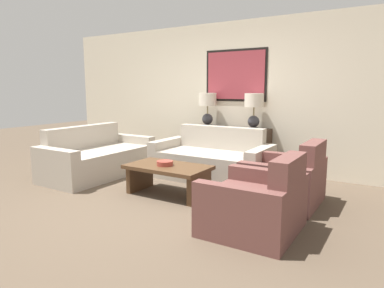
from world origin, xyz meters
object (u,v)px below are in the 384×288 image
Objects in this scene: couch_by_side at (98,159)px; coffee_table at (168,173)px; table_lamp_left at (208,105)px; table_lamp_right at (254,106)px; armchair_near_camera at (256,205)px; console_table at (229,149)px; armchair_near_back_wall at (286,182)px; decorative_bowl at (165,163)px; couch_by_back_wall at (212,161)px.

coffee_table is (1.67, -0.27, 0.02)m from couch_by_side.
table_lamp_right is (0.90, 0.00, 0.00)m from table_lamp_left.
console_table is at bearing 121.47° from armchair_near_camera.
couch_by_side is at bearing -139.59° from console_table.
armchair_near_back_wall is at bearing -52.45° from table_lamp_right.
decorative_bowl reaches higher than coffee_table.
couch_by_back_wall reaches higher than armchair_near_camera.
couch_by_back_wall reaches higher than coffee_table.
console_table is at bearing 180.00° from table_lamp_right.
table_lamp_right is at bearing 127.55° from armchair_near_back_wall.
couch_by_back_wall is (-0.45, -0.66, -0.89)m from table_lamp_right.
couch_by_side reaches higher than console_table.
armchair_near_back_wall is (1.86, -1.24, -0.89)m from table_lamp_left.
console_table is 6.49× the size of decorative_bowl.
table_lamp_left is 0.32× the size of couch_by_back_wall.
couch_by_side reaches higher than decorative_bowl.
armchair_near_camera is at bearing -90.00° from armchair_near_back_wall.
console_table is 1.52× the size of armchair_near_back_wall.
couch_by_side is (-1.76, -1.50, -0.11)m from console_table.
table_lamp_left is 2.00m from coffee_table.
armchair_near_camera reaches higher than console_table.
coffee_table is at bearing -94.36° from couch_by_back_wall.
decorative_bowl is at bearing -79.46° from table_lamp_left.
armchair_near_back_wall is at bearing 4.59° from couch_by_side.
couch_by_back_wall is 8.48× the size of decorative_bowl.
armchair_near_camera is (1.41, -2.30, -0.11)m from console_table.
table_lamp_left is 1.00× the size of table_lamp_right.
armchair_near_back_wall is 1.05m from armchair_near_camera.
table_lamp_right is 2.02m from decorative_bowl.
table_lamp_left is 2.18m from couch_by_side.
decorative_bowl is (-0.03, -0.03, 0.15)m from coffee_table.
table_lamp_left is 3.09m from armchair_near_camera.
coffee_table is 1.58m from armchair_near_camera.
couch_by_side is 3.26m from armchair_near_camera.
decorative_bowl is 0.23× the size of armchair_near_back_wall.
couch_by_side reaches higher than armchair_near_back_wall.
console_table is 0.77× the size of couch_by_back_wall.
couch_by_back_wall is 1.99× the size of armchair_near_back_wall.
table_lamp_right is 1.19m from couch_by_back_wall.
table_lamp_left is at bearing 180.00° from console_table.
table_lamp_right is at bearing 55.49° from couch_by_back_wall.
table_lamp_left is 1.19m from couch_by_back_wall.
decorative_bowl is (-0.57, -1.80, -0.72)m from table_lamp_right.
coffee_table is 1.58m from armchair_near_back_wall.
table_lamp_left reaches higher than couch_by_side.
table_lamp_left and table_lamp_right have the same top height.
table_lamp_right is 1.80m from armchair_near_back_wall.
table_lamp_left reaches higher than armchair_near_camera.
couch_by_side is at bearing -154.43° from couch_by_back_wall.
couch_by_back_wall is 1.67× the size of coffee_table.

